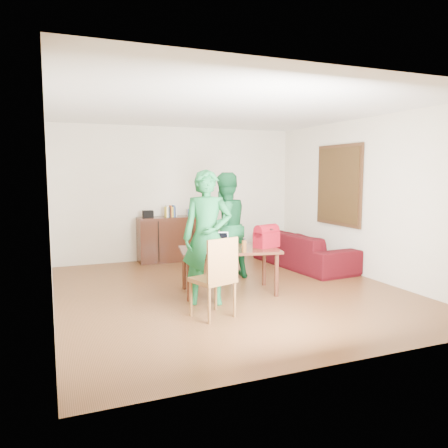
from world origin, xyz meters
name	(u,v)px	position (x,y,z in m)	size (l,w,h in m)	color
room	(227,204)	(0.01, 0.13, 1.31)	(5.20, 5.70, 2.90)	#452A11
table	(229,254)	(-0.06, -0.11, 0.59)	(1.55, 1.06, 0.67)	black
chair	(213,294)	(-0.66, -1.05, 0.29)	(0.57, 0.55, 1.01)	brown
person_near	(207,237)	(-0.53, -0.48, 0.91)	(0.66, 0.44, 1.82)	#125427
person_far	(224,226)	(0.20, 0.72, 0.89)	(0.87, 0.68, 1.79)	#13562B
laptop	(217,246)	(-0.25, -0.12, 0.71)	(0.40, 0.34, 0.24)	white
bananas	(234,251)	(-0.14, -0.48, 0.70)	(0.15, 0.09, 0.06)	gold
bottle	(244,246)	(0.01, -0.49, 0.77)	(0.07, 0.07, 0.20)	#573113
red_bag	(266,238)	(0.50, -0.22, 0.80)	(0.37, 0.21, 0.27)	#68060E
sofa	(303,249)	(1.95, 1.07, 0.33)	(2.26, 0.88, 0.66)	#3D070C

